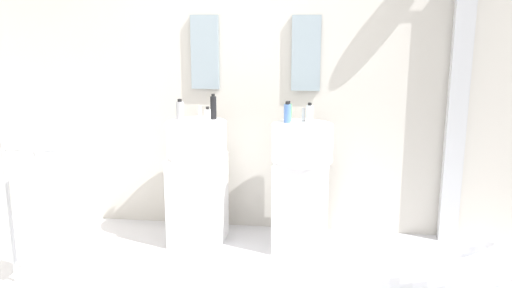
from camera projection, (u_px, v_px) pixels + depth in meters
The scene contains 14 objects.
rear_partition at pixel (256, 69), 4.41m from camera, with size 4.80×0.10×2.60m, color beige.
pedestal_sink_left at pixel (197, 179), 4.25m from camera, with size 0.45×0.45×1.04m.
pedestal_sink_right at pixel (301, 184), 4.15m from camera, with size 0.45×0.45×1.04m.
vanity_mirror_left at pixel (205, 52), 4.37m from camera, with size 0.22×0.03×0.57m, color #8C9EA8.
vanity_mirror_right at pixel (306, 53), 4.26m from camera, with size 0.22×0.03×0.57m, color #8C9EA8.
shower_column at pixel (456, 103), 4.14m from camera, with size 0.49×0.24×2.05m.
lounge_chair at pixel (447, 279), 2.98m from camera, with size 1.11×1.11×0.65m.
towel_rack at pixel (30, 191), 3.54m from camera, with size 0.37×0.22×0.95m.
soap_bottle_grey at pixel (180, 110), 4.22m from camera, with size 0.06×0.06×0.15m.
soap_bottle_clear at pixel (310, 113), 4.12m from camera, with size 0.05×0.05×0.14m.
soap_bottle_black at pixel (213, 107), 4.23m from camera, with size 0.05×0.05×0.19m.
soap_bottle_blue at pixel (287, 113), 4.10m from camera, with size 0.05×0.05×0.16m.
soap_bottle_white at pixel (208, 116), 4.08m from camera, with size 0.04×0.04×0.12m.
soap_bottle_green at pixel (288, 112), 4.14m from camera, with size 0.05×0.05×0.15m.
Camera 1 is at (0.60, -2.74, 1.73)m, focal length 39.33 mm.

